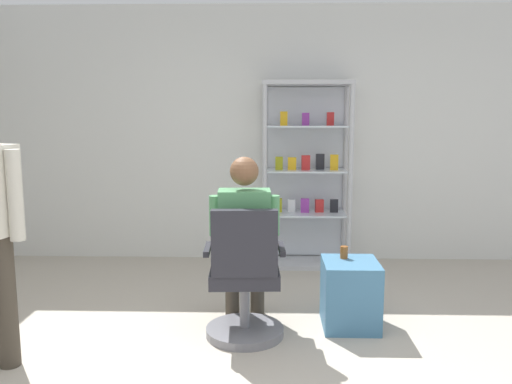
# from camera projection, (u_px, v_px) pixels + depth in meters

# --- Properties ---
(back_wall) EXTENTS (6.00, 0.10, 2.70)m
(back_wall) POSITION_uv_depth(u_px,v_px,m) (268.00, 135.00, 5.63)
(back_wall) COLOR silver
(back_wall) RESTS_ON ground
(display_cabinet_main) EXTENTS (0.90, 0.45, 1.90)m
(display_cabinet_main) POSITION_uv_depth(u_px,v_px,m) (306.00, 174.00, 5.44)
(display_cabinet_main) COLOR #B7B7BC
(display_cabinet_main) RESTS_ON ground
(office_chair) EXTENTS (0.57, 0.56, 0.96)m
(office_chair) POSITION_uv_depth(u_px,v_px,m) (245.00, 285.00, 3.66)
(office_chair) COLOR slate
(office_chair) RESTS_ON ground
(seated_shopkeeper) EXTENTS (0.50, 0.58, 1.29)m
(seated_shopkeeper) POSITION_uv_depth(u_px,v_px,m) (245.00, 235.00, 3.77)
(seated_shopkeeper) COLOR #3F382D
(seated_shopkeeper) RESTS_ON ground
(storage_crate) EXTENTS (0.41, 0.44, 0.50)m
(storage_crate) POSITION_uv_depth(u_px,v_px,m) (350.00, 294.00, 3.91)
(storage_crate) COLOR teal
(storage_crate) RESTS_ON ground
(tea_glass) EXTENTS (0.06, 0.06, 0.09)m
(tea_glass) POSITION_uv_depth(u_px,v_px,m) (344.00, 252.00, 3.95)
(tea_glass) COLOR brown
(tea_glass) RESTS_ON storage_crate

